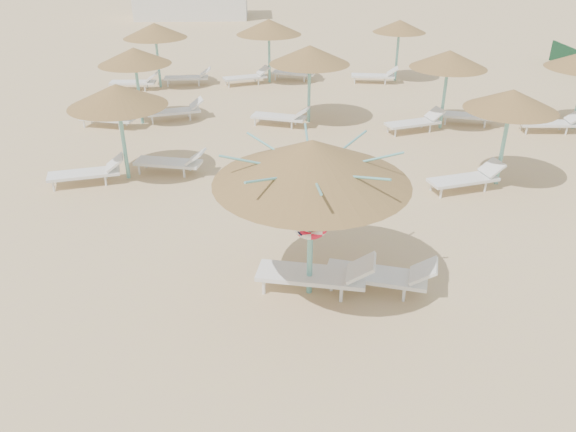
{
  "coord_description": "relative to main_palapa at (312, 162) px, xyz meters",
  "views": [
    {
      "loc": [
        -1.0,
        -9.03,
        6.52
      ],
      "look_at": [
        -0.54,
        0.78,
        1.3
      ],
      "focal_mm": 35.0,
      "sensor_mm": 36.0,
      "label": 1
    }
  ],
  "objects": [
    {
      "name": "main_palapa",
      "position": [
        0.0,
        0.0,
        0.0
      ],
      "size": [
        3.54,
        3.54,
        3.18
      ],
      "color": "#6AB8B1",
      "rests_on": "ground"
    },
    {
      "name": "ground",
      "position": [
        0.16,
        -0.01,
        -2.77
      ],
      "size": [
        120.0,
        120.0,
        0.0
      ],
      "primitive_type": "plane",
      "color": "tan",
      "rests_on": "ground"
    },
    {
      "name": "palapa_field",
      "position": [
        1.84,
        10.58,
        -0.47
      ],
      "size": [
        19.46,
        13.86,
        2.71
      ],
      "color": "#6AB8B1",
      "rests_on": "ground"
    },
    {
      "name": "lounger_main_b",
      "position": [
        1.45,
        -0.0,
        -2.4
      ],
      "size": [
        2.22,
        1.22,
        0.77
      ],
      "rotation": [
        0.0,
        0.0,
        -0.29
      ],
      "color": "white",
      "rests_on": "ground"
    },
    {
      "name": "lounger_main_a",
      "position": [
        0.19,
        0.03,
        -2.37
      ],
      "size": [
        2.38,
        1.15,
        0.83
      ],
      "rotation": [
        0.0,
        0.0,
        -0.21
      ],
      "color": "white",
      "rests_on": "ground"
    }
  ]
}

